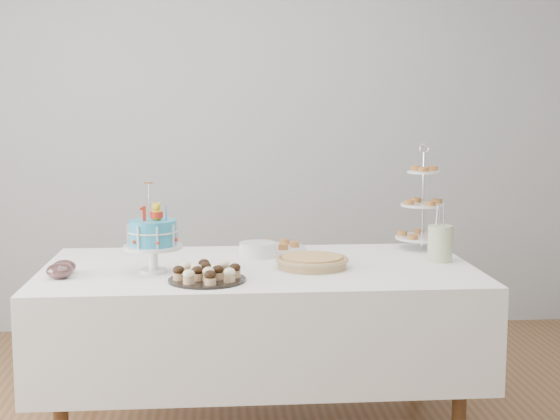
{
  "coord_description": "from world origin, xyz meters",
  "views": [
    {
      "loc": [
        -0.18,
        -3.12,
        1.49
      ],
      "look_at": [
        0.1,
        0.3,
        1.02
      ],
      "focal_mm": 50.0,
      "sensor_mm": 36.0,
      "label": 1
    }
  ],
  "objects": [
    {
      "name": "pastry_plate",
      "position": [
        0.12,
        0.7,
        0.79
      ],
      "size": [
        0.27,
        0.27,
        0.04
      ],
      "color": "white",
      "rests_on": "table"
    },
    {
      "name": "pie",
      "position": [
        0.23,
        0.25,
        0.8
      ],
      "size": [
        0.33,
        0.33,
        0.05
      ],
      "color": "tan",
      "rests_on": "table"
    },
    {
      "name": "walls",
      "position": [
        0.0,
        0.0,
        1.35
      ],
      "size": [
        5.04,
        4.04,
        2.7
      ],
      "color": "#A5A8AB",
      "rests_on": "floor"
    },
    {
      "name": "jam_bowl_b",
      "position": [
        -0.84,
        0.21,
        0.8
      ],
      "size": [
        0.1,
        0.1,
        0.06
      ],
      "color": "silver",
      "rests_on": "table"
    },
    {
      "name": "birthday_cake",
      "position": [
        -0.46,
        0.2,
        0.88
      ],
      "size": [
        0.25,
        0.25,
        0.39
      ],
      "rotation": [
        0.0,
        0.0,
        0.26
      ],
      "color": "white",
      "rests_on": "table"
    },
    {
      "name": "jam_bowl_a",
      "position": [
        -0.84,
        0.11,
        0.8
      ],
      "size": [
        0.11,
        0.11,
        0.07
      ],
      "color": "silver",
      "rests_on": "table"
    },
    {
      "name": "tiered_stand",
      "position": [
        0.84,
        0.65,
        0.99
      ],
      "size": [
        0.27,
        0.27,
        0.53
      ],
      "color": "silver",
      "rests_on": "table"
    },
    {
      "name": "utensil_pitcher",
      "position": [
        0.84,
        0.34,
        0.86
      ],
      "size": [
        0.12,
        0.11,
        0.26
      ],
      "rotation": [
        0.0,
        0.0,
        0.05
      ],
      "color": "#EBE6CB",
      "rests_on": "table"
    },
    {
      "name": "table",
      "position": [
        0.0,
        0.3,
        0.54
      ],
      "size": [
        1.92,
        1.02,
        0.77
      ],
      "color": "white",
      "rests_on": "floor"
    },
    {
      "name": "cupcake_tray",
      "position": [
        -0.23,
        0.02,
        0.81
      ],
      "size": [
        0.32,
        0.32,
        0.07
      ],
      "color": "black",
      "rests_on": "table"
    },
    {
      "name": "plate_stack",
      "position": [
        0.01,
        0.52,
        0.8
      ],
      "size": [
        0.17,
        0.17,
        0.07
      ],
      "color": "white",
      "rests_on": "table"
    }
  ]
}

